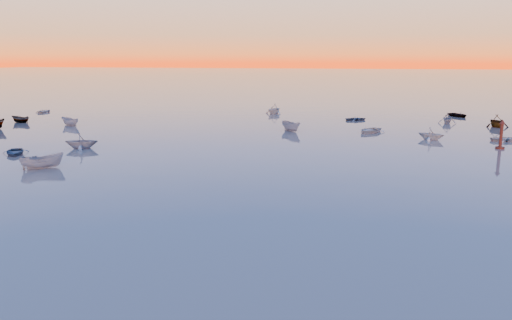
# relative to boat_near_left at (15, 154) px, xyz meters

# --- Properties ---
(ground) EXTENTS (600.00, 600.00, 0.00)m
(ground) POSITION_rel_boat_near_left_xyz_m (26.36, 70.41, 0.00)
(ground) COLOR #70655D
(ground) RESTS_ON ground
(moored_fleet) EXTENTS (124.00, 58.00, 1.20)m
(moored_fleet) POSITION_rel_boat_near_left_xyz_m (26.36, 23.41, 0.00)
(moored_fleet) COLOR silver
(moored_fleet) RESTS_ON ground
(boat_near_left) EXTENTS (4.00, 3.28, 0.93)m
(boat_near_left) POSITION_rel_boat_near_left_xyz_m (0.00, 0.00, 0.00)
(boat_near_left) COLOR #334862
(boat_near_left) RESTS_ON ground
(boat_near_center) EXTENTS (3.64, 4.23, 1.38)m
(boat_near_center) POSITION_rel_boat_near_left_xyz_m (7.15, -5.48, 0.00)
(boat_near_center) COLOR gray
(boat_near_center) RESTS_ON ground
(channel_marker) EXTENTS (0.99, 0.99, 3.54)m
(channel_marker) POSITION_rel_boat_near_left_xyz_m (52.75, 14.52, 1.40)
(channel_marker) COLOR #43160E
(channel_marker) RESTS_ON ground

